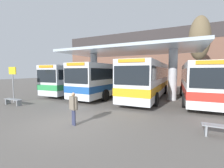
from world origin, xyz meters
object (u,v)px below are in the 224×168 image
(transit_bus_far_right_bay, at_px, (199,80))
(waiting_bench_mid_platform, at_px, (13,101))
(transit_bus_center_bay, at_px, (113,78))
(poplar_tree_behind_left, at_px, (200,39))
(transit_bus_left_bay, at_px, (83,78))
(transit_bus_right_bay, at_px, (149,78))
(info_sign_platform, at_px, (13,77))
(pedestrian_waiting, at_px, (73,105))

(transit_bus_far_right_bay, distance_m, waiting_bench_mid_platform, 15.40)
(transit_bus_center_bay, height_order, poplar_tree_behind_left, poplar_tree_behind_left)
(transit_bus_left_bay, bearing_deg, waiting_bench_mid_platform, 84.97)
(transit_bus_left_bay, relative_size, transit_bus_right_bay, 0.97)
(transit_bus_center_bay, bearing_deg, info_sign_platform, 56.57)
(transit_bus_left_bay, distance_m, transit_bus_far_right_bay, 12.49)
(transit_bus_center_bay, relative_size, transit_bus_right_bay, 1.09)
(waiting_bench_mid_platform, height_order, info_sign_platform, info_sign_platform)
(transit_bus_right_bay, xyz_separation_m, info_sign_platform, (-9.64, -7.24, 0.20))
(transit_bus_center_bay, bearing_deg, pedestrian_waiting, 106.70)
(transit_bus_right_bay, relative_size, pedestrian_waiting, 7.29)
(info_sign_platform, bearing_deg, transit_bus_far_right_bay, 28.02)
(transit_bus_right_bay, xyz_separation_m, poplar_tree_behind_left, (4.69, 7.02, 4.76))
(info_sign_platform, bearing_deg, transit_bus_left_bay, 78.72)
(info_sign_platform, bearing_deg, waiting_bench_mid_platform, -33.22)
(transit_bus_far_right_bay, height_order, pedestrian_waiting, transit_bus_far_right_bay)
(transit_bus_center_bay, xyz_separation_m, waiting_bench_mid_platform, (-4.52, -8.33, -1.49))
(transit_bus_far_right_bay, bearing_deg, pedestrian_waiting, 55.59)
(transit_bus_left_bay, bearing_deg, transit_bus_far_right_bay, 178.77)
(poplar_tree_behind_left, bearing_deg, transit_bus_far_right_bay, -92.95)
(transit_bus_center_bay, bearing_deg, transit_bus_far_right_bay, 179.99)
(transit_bus_right_bay, bearing_deg, pedestrian_waiting, 79.81)
(transit_bus_far_right_bay, relative_size, poplar_tree_behind_left, 1.12)
(transit_bus_center_bay, xyz_separation_m, poplar_tree_behind_left, (8.87, 6.54, 4.83))
(info_sign_platform, distance_m, poplar_tree_behind_left, 20.73)
(transit_bus_far_right_bay, xyz_separation_m, poplar_tree_behind_left, (0.35, 6.82, 4.86))
(transit_bus_left_bay, distance_m, transit_bus_right_bay, 8.16)
(transit_bus_center_bay, distance_m, transit_bus_far_right_bay, 8.53)
(transit_bus_right_bay, relative_size, info_sign_platform, 3.90)
(waiting_bench_mid_platform, relative_size, pedestrian_waiting, 1.11)
(info_sign_platform, xyz_separation_m, poplar_tree_behind_left, (14.33, 14.26, 4.56))
(transit_bus_left_bay, distance_m, poplar_tree_behind_left, 15.33)
(transit_bus_far_right_bay, bearing_deg, transit_bus_center_bay, -4.29)
(waiting_bench_mid_platform, bearing_deg, transit_bus_far_right_bay, 31.69)
(waiting_bench_mid_platform, xyz_separation_m, pedestrian_waiting, (7.11, -1.45, 0.62))
(transit_bus_left_bay, xyz_separation_m, waiting_bench_mid_platform, (-0.55, -8.08, -1.43))
(transit_bus_center_bay, xyz_separation_m, info_sign_platform, (-5.46, -7.72, 0.27))
(transit_bus_center_bay, bearing_deg, transit_bus_left_bay, 5.45)
(waiting_bench_mid_platform, height_order, pedestrian_waiting, pedestrian_waiting)
(transit_bus_right_bay, height_order, transit_bus_far_right_bay, transit_bus_right_bay)
(transit_bus_left_bay, height_order, pedestrian_waiting, transit_bus_left_bay)
(transit_bus_right_bay, distance_m, pedestrian_waiting, 9.48)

